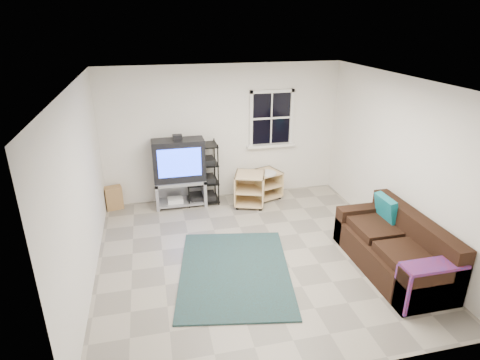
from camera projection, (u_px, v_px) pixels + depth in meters
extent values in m
plane|color=gray|center=(253.00, 255.00, 6.13)|extent=(4.60, 4.60, 0.00)
plane|color=white|center=(255.00, 82.00, 5.15)|extent=(4.60, 4.60, 0.00)
plane|color=white|center=(223.00, 133.00, 7.72)|extent=(4.60, 0.00, 4.60)
plane|color=white|center=(320.00, 269.00, 3.57)|extent=(4.60, 0.00, 4.60)
plane|color=white|center=(82.00, 191.00, 5.16)|extent=(0.00, 4.60, 4.60)
plane|color=white|center=(399.00, 164.00, 6.12)|extent=(0.00, 4.60, 4.60)
cube|color=black|center=(271.00, 118.00, 7.81)|extent=(0.80, 0.01, 1.02)
cube|color=silver|center=(272.00, 91.00, 7.59)|extent=(0.88, 0.06, 0.06)
cube|color=silver|center=(271.00, 146.00, 7.98)|extent=(0.98, 0.14, 0.05)
cube|color=silver|center=(251.00, 119.00, 7.70)|extent=(0.06, 0.06, 1.10)
cube|color=silver|center=(291.00, 117.00, 7.87)|extent=(0.06, 0.06, 1.10)
cube|color=silver|center=(271.00, 118.00, 7.79)|extent=(0.78, 0.04, 0.04)
cube|color=#9899A0|center=(180.00, 181.00, 7.59)|extent=(0.95, 0.48, 0.06)
cube|color=#9899A0|center=(157.00, 194.00, 7.59)|extent=(0.06, 0.48, 0.52)
cube|color=#9899A0|center=(204.00, 190.00, 7.77)|extent=(0.06, 0.48, 0.52)
cube|color=#9899A0|center=(181.00, 201.00, 7.75)|extent=(0.84, 0.44, 0.04)
cube|color=#9899A0|center=(180.00, 188.00, 7.88)|extent=(0.95, 0.04, 0.52)
cube|color=silver|center=(175.00, 200.00, 7.67)|extent=(0.29, 0.23, 0.08)
cube|color=black|center=(192.00, 198.00, 7.78)|extent=(0.19, 0.17, 0.06)
cube|color=black|center=(179.00, 160.00, 7.43)|extent=(0.95, 0.40, 0.78)
cube|color=#1E3FFF|center=(180.00, 163.00, 7.24)|extent=(0.78, 0.01, 0.53)
cube|color=black|center=(177.00, 137.00, 7.27)|extent=(0.17, 0.12, 0.10)
cylinder|color=black|center=(188.00, 178.00, 7.42)|extent=(0.02, 0.02, 1.22)
cylinder|color=black|center=(218.00, 176.00, 7.54)|extent=(0.02, 0.02, 1.22)
cylinder|color=black|center=(186.00, 171.00, 7.78)|extent=(0.02, 0.02, 1.22)
cylinder|color=black|center=(215.00, 168.00, 7.90)|extent=(0.02, 0.02, 1.22)
cube|color=black|center=(203.00, 199.00, 7.87)|extent=(0.61, 0.44, 0.02)
cube|color=black|center=(203.00, 196.00, 7.85)|extent=(0.48, 0.35, 0.10)
cube|color=black|center=(202.00, 182.00, 7.73)|extent=(0.61, 0.44, 0.02)
cube|color=black|center=(202.00, 179.00, 7.71)|extent=(0.48, 0.35, 0.10)
cube|color=black|center=(201.00, 164.00, 7.59)|extent=(0.61, 0.44, 0.02)
cube|color=black|center=(201.00, 161.00, 7.57)|extent=(0.48, 0.35, 0.10)
cube|color=black|center=(201.00, 145.00, 7.45)|extent=(0.61, 0.44, 0.02)
cube|color=#DEC388|center=(250.00, 175.00, 7.52)|extent=(0.69, 0.69, 0.02)
cube|color=#DEC388|center=(250.00, 202.00, 7.74)|extent=(0.69, 0.69, 0.02)
cube|color=#DEC388|center=(236.00, 188.00, 7.66)|extent=(0.20, 0.52, 0.59)
cube|color=#DEC388|center=(263.00, 189.00, 7.61)|extent=(0.20, 0.52, 0.59)
cube|color=#DEC388|center=(251.00, 183.00, 7.87)|extent=(0.48, 0.18, 0.59)
cube|color=#DEC388|center=(250.00, 189.00, 7.64)|extent=(0.64, 0.65, 0.02)
cylinder|color=black|center=(237.00, 208.00, 7.57)|extent=(0.05, 0.05, 0.05)
cylinder|color=black|center=(261.00, 199.00, 7.93)|extent=(0.05, 0.05, 0.05)
cube|color=#DEC388|center=(266.00, 172.00, 7.87)|extent=(0.64, 0.64, 0.02)
cube|color=#DEC388|center=(266.00, 195.00, 8.06)|extent=(0.64, 0.64, 0.02)
cube|color=#DEC388|center=(256.00, 186.00, 7.85)|extent=(0.18, 0.49, 0.51)
cube|color=#DEC388|center=(276.00, 181.00, 8.08)|extent=(0.18, 0.49, 0.51)
cube|color=#DEC388|center=(259.00, 180.00, 8.15)|extent=(0.44, 0.17, 0.51)
cube|color=#DEC388|center=(266.00, 184.00, 7.97)|extent=(0.59, 0.60, 0.02)
cylinder|color=black|center=(263.00, 202.00, 7.82)|extent=(0.05, 0.05, 0.05)
cylinder|color=black|center=(268.00, 191.00, 8.33)|extent=(0.05, 0.05, 0.05)
cylinder|color=silver|center=(267.00, 173.00, 7.76)|extent=(0.36, 0.36, 0.03)
cube|color=black|center=(391.00, 257.00, 5.73)|extent=(0.86, 1.92, 0.40)
cube|color=black|center=(415.00, 229.00, 5.64)|extent=(0.23, 1.92, 0.41)
cube|color=black|center=(362.00, 223.00, 6.45)|extent=(0.86, 0.23, 0.59)
cube|color=black|center=(431.00, 287.00, 4.93)|extent=(0.86, 0.23, 0.59)
cube|color=black|center=(405.00, 256.00, 5.27)|extent=(0.58, 0.69, 0.12)
cube|color=black|center=(375.00, 228.00, 5.96)|extent=(0.58, 0.69, 0.12)
cube|color=teal|center=(386.00, 209.00, 6.06)|extent=(0.19, 0.46, 0.40)
cube|color=#0E289B|center=(434.00, 265.00, 4.81)|extent=(0.79, 0.29, 0.04)
cube|color=#0E289B|center=(401.00, 290.00, 4.84)|extent=(0.04, 0.29, 0.56)
cube|color=black|center=(235.00, 271.00, 5.72)|extent=(1.89, 2.36, 0.03)
cube|color=#A37549|center=(114.00, 198.00, 7.54)|extent=(0.35, 0.26, 0.44)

